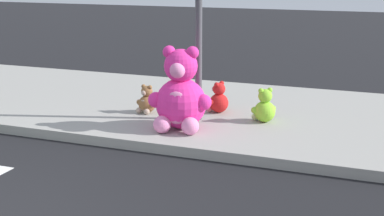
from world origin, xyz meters
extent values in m
cube|color=#9E9B93|center=(0.00, 5.20, 0.07)|extent=(28.00, 4.40, 0.15)
cylinder|color=#4C4C51|center=(1.00, 4.40, 1.75)|extent=(0.11, 0.11, 3.20)
sphere|color=#F22D93|center=(0.92, 3.85, 0.54)|extent=(0.78, 0.78, 0.78)
ellipsoid|color=pink|center=(0.96, 3.57, 0.54)|extent=(0.45, 0.23, 0.50)
sphere|color=#F22D93|center=(0.92, 3.85, 1.12)|extent=(0.51, 0.51, 0.51)
sphere|color=pink|center=(0.95, 3.64, 1.09)|extent=(0.23, 0.23, 0.23)
sphere|color=#F22D93|center=(1.10, 3.88, 1.32)|extent=(0.19, 0.19, 0.19)
sphere|color=#F22D93|center=(1.30, 3.81, 0.60)|extent=(0.24, 0.24, 0.24)
sphere|color=pink|center=(1.18, 3.56, 0.28)|extent=(0.27, 0.27, 0.27)
sphere|color=#F22D93|center=(0.74, 3.82, 1.32)|extent=(0.19, 0.19, 0.19)
sphere|color=#F22D93|center=(0.57, 3.70, 0.60)|extent=(0.24, 0.24, 0.24)
sphere|color=pink|center=(0.76, 3.49, 0.28)|extent=(0.27, 0.27, 0.27)
sphere|color=olive|center=(0.04, 4.49, 0.30)|extent=(0.29, 0.29, 0.29)
ellipsoid|color=tan|center=(0.02, 4.39, 0.30)|extent=(0.17, 0.09, 0.19)
sphere|color=olive|center=(0.04, 4.49, 0.52)|extent=(0.19, 0.19, 0.19)
sphere|color=tan|center=(0.02, 4.41, 0.51)|extent=(0.09, 0.09, 0.09)
sphere|color=olive|center=(0.10, 4.48, 0.59)|extent=(0.07, 0.07, 0.07)
sphere|color=olive|center=(0.17, 4.43, 0.32)|extent=(0.09, 0.09, 0.09)
sphere|color=tan|center=(0.09, 4.35, 0.20)|extent=(0.10, 0.10, 0.10)
sphere|color=olive|center=(-0.03, 4.50, 0.59)|extent=(0.07, 0.07, 0.07)
sphere|color=olive|center=(-0.11, 4.48, 0.32)|extent=(0.09, 0.09, 0.09)
sphere|color=tan|center=(-0.07, 4.38, 0.20)|extent=(0.10, 0.10, 0.10)
sphere|color=red|center=(1.17, 4.93, 0.31)|extent=(0.33, 0.33, 0.33)
ellipsoid|color=#DB7B7B|center=(1.06, 4.97, 0.31)|extent=(0.12, 0.19, 0.21)
sphere|color=red|center=(1.17, 4.93, 0.56)|extent=(0.21, 0.21, 0.21)
sphere|color=#DB7B7B|center=(1.09, 4.96, 0.54)|extent=(0.10, 0.10, 0.10)
sphere|color=red|center=(1.15, 4.86, 0.64)|extent=(0.08, 0.08, 0.08)
sphere|color=red|center=(1.09, 4.80, 0.34)|extent=(0.10, 0.10, 0.10)
sphere|color=#DB7B7B|center=(1.02, 4.89, 0.21)|extent=(0.11, 0.11, 0.11)
sphere|color=red|center=(1.20, 5.00, 0.64)|extent=(0.08, 0.08, 0.08)
sphere|color=red|center=(1.18, 5.09, 0.34)|extent=(0.10, 0.10, 0.10)
sphere|color=#DB7B7B|center=(1.07, 5.06, 0.21)|extent=(0.11, 0.11, 0.11)
sphere|color=#8CD133|center=(2.04, 4.63, 0.32)|extent=(0.34, 0.34, 0.34)
ellipsoid|color=#B8DE87|center=(1.96, 4.73, 0.32)|extent=(0.19, 0.18, 0.22)
sphere|color=#8CD133|center=(2.04, 4.63, 0.57)|extent=(0.22, 0.22, 0.22)
sphere|color=#B8DE87|center=(1.98, 4.71, 0.56)|extent=(0.10, 0.10, 0.10)
sphere|color=#8CD133|center=(1.98, 4.58, 0.66)|extent=(0.09, 0.09, 0.09)
sphere|color=#8CD133|center=(1.89, 4.56, 0.35)|extent=(0.11, 0.11, 0.11)
sphere|color=#B8DE87|center=(1.88, 4.68, 0.21)|extent=(0.12, 0.12, 0.12)
sphere|color=#8CD133|center=(2.10, 4.68, 0.66)|extent=(0.09, 0.09, 0.09)
sphere|color=#8CD133|center=(2.14, 4.77, 0.35)|extent=(0.11, 0.11, 0.11)
sphere|color=#B8DE87|center=(2.02, 4.80, 0.21)|extent=(0.12, 0.12, 0.12)
camera|label=1|loc=(3.95, -3.61, 2.56)|focal=51.01mm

